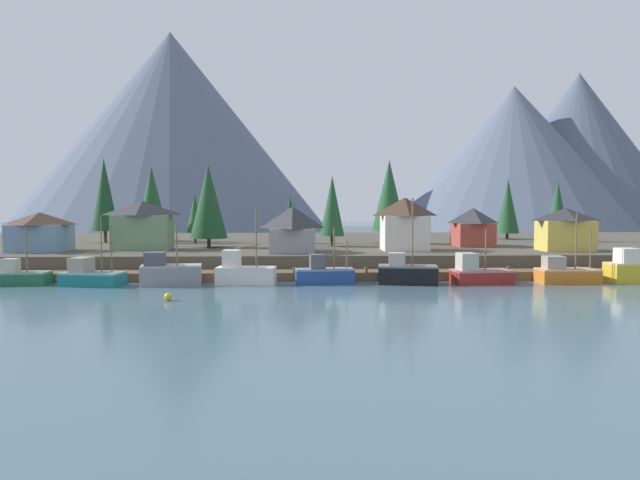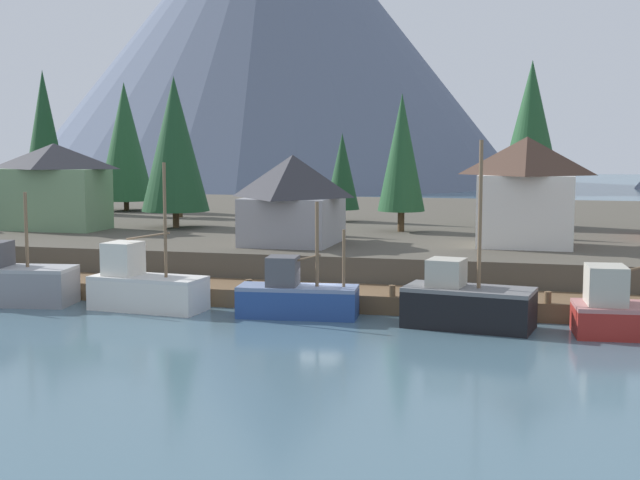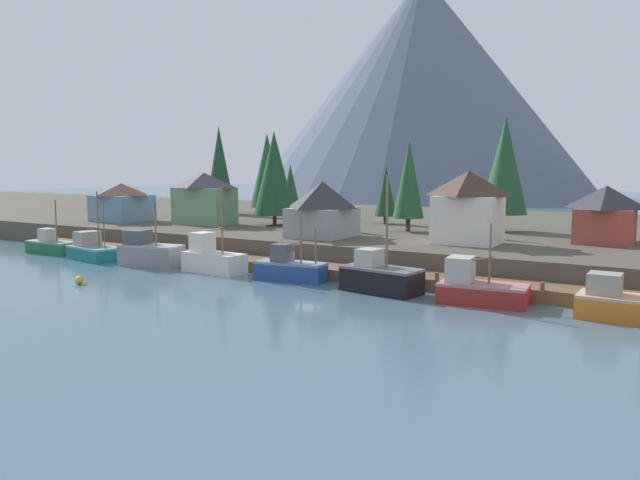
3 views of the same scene
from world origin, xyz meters
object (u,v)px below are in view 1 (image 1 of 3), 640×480
at_px(fishing_boat_red, 479,273).
at_px(conifer_centre, 290,216).
at_px(fishing_boat_teal, 90,276).
at_px(conifer_mid_left, 557,206).
at_px(conifer_back_left, 508,206).
at_px(conifer_back_right, 389,195).
at_px(fishing_boat_green, 17,277).
at_px(channel_buoy, 168,297).
at_px(house_white, 405,223).
at_px(fishing_boat_grey, 169,272).
at_px(house_yellow, 566,229).
at_px(fishing_boat_white, 244,273).
at_px(house_red, 473,227).
at_px(house_blue, 40,231).
at_px(conifer_far_right, 332,206).
at_px(conifer_far_left, 152,201).
at_px(conifer_near_right, 104,195).
at_px(house_green, 143,225).
at_px(fishing_boat_blue, 324,274).
at_px(conifer_mid_right, 195,214).
at_px(conifer_near_left, 208,201).
at_px(fishing_boat_yellow, 635,270).
at_px(house_grey, 292,229).
at_px(fishing_boat_black, 406,273).
at_px(fishing_boat_orange, 565,274).

relative_size(fishing_boat_red, conifer_centre, 0.88).
distance_m(fishing_boat_teal, conifer_mid_left, 72.34).
bearing_deg(conifer_centre, conifer_back_left, 13.95).
bearing_deg(conifer_back_right, fishing_boat_green, -148.62).
bearing_deg(channel_buoy, conifer_back_left, 45.08).
xyz_separation_m(house_white, channel_buoy, (-25.63, -24.35, -5.72)).
relative_size(fishing_boat_red, house_white, 0.93).
distance_m(fishing_boat_grey, house_yellow, 50.57).
bearing_deg(fishing_boat_white, house_red, 39.43).
bearing_deg(house_blue, conifer_centre, 24.51).
distance_m(house_red, conifer_far_right, 20.71).
xyz_separation_m(fishing_boat_red, conifer_far_left, (-43.83, 34.92, 8.07)).
bearing_deg(fishing_boat_grey, fishing_boat_green, 170.04).
relative_size(house_yellow, conifer_near_right, 0.51).
distance_m(fishing_boat_green, house_green, 18.87).
relative_size(fishing_boat_green, conifer_far_right, 0.62).
bearing_deg(fishing_boat_blue, channel_buoy, -149.69).
bearing_deg(conifer_mid_right, conifer_near_left, -68.41).
bearing_deg(conifer_near_right, conifer_centre, -4.89).
distance_m(fishing_boat_yellow, house_white, 27.31).
height_order(house_grey, conifer_near_left, conifer_near_left).
xyz_separation_m(fishing_boat_green, house_green, (9.03, 15.82, 4.94)).
distance_m(house_blue, conifer_mid_left, 78.01).
bearing_deg(fishing_boat_blue, house_blue, 153.28).
distance_m(fishing_boat_grey, conifer_back_right, 39.88).
height_order(fishing_boat_blue, channel_buoy, fishing_boat_blue).
bearing_deg(fishing_boat_black, house_green, 161.36).
distance_m(conifer_near_right, conifer_mid_left, 73.33).
distance_m(fishing_boat_green, conifer_centre, 40.52).
distance_m(fishing_boat_grey, conifer_mid_left, 65.03).
relative_size(house_blue, conifer_centre, 0.94).
bearing_deg(conifer_back_right, fishing_boat_orange, -60.75).
bearing_deg(conifer_back_right, house_yellow, -34.67).
distance_m(fishing_boat_teal, channel_buoy, 14.32).
xyz_separation_m(fishing_boat_white, conifer_near_left, (-6.80, 19.88, 7.73)).
bearing_deg(fishing_boat_orange, house_yellow, 66.44).
relative_size(fishing_boat_red, conifer_mid_left, 0.65).
xyz_separation_m(fishing_boat_teal, conifer_back_right, (35.91, 27.54, 8.91)).
height_order(fishing_boat_teal, house_blue, house_blue).
xyz_separation_m(fishing_boat_blue, conifer_near_right, (-33.54, 30.87, 9.04)).
distance_m(fishing_boat_teal, conifer_near_right, 33.95).
bearing_deg(fishing_boat_white, house_white, 40.46).
bearing_deg(conifer_centre, fishing_boat_grey, -113.32).
distance_m(fishing_boat_white, conifer_near_left, 22.38).
bearing_deg(conifer_far_left, fishing_boat_grey, -73.18).
bearing_deg(fishing_boat_blue, conifer_far_right, 78.41).
xyz_separation_m(conifer_mid_right, channel_buoy, (4.61, -39.19, -6.78)).
relative_size(house_blue, conifer_mid_right, 0.90).
bearing_deg(fishing_boat_blue, conifer_mid_right, 117.51).
bearing_deg(fishing_boat_blue, conifer_back_left, 42.25).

